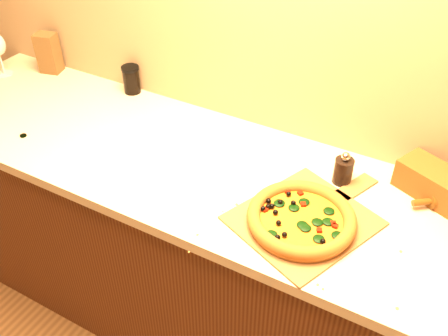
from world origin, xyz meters
TOP-DOWN VIEW (x-y plane):
  - cabinet at (0.00, 1.43)m, footprint 2.80×0.65m
  - countertop at (0.00, 1.43)m, footprint 2.84×0.68m
  - pizza_peel at (0.25, 1.34)m, footprint 0.47×0.56m
  - pizza at (0.25, 1.31)m, footprint 0.33×0.33m
  - bottle_cap at (-0.85, 1.24)m, footprint 0.03×0.03m
  - pepper_grinder at (0.29, 1.57)m, footprint 0.06×0.06m
  - paper_bag at (-1.14, 1.69)m, footprint 0.11×0.09m
  - dark_jar at (-0.70, 1.71)m, footprint 0.07×0.07m

SIDE VIEW (x-z plane):
  - cabinet at x=0.00m, z-range 0.00..0.86m
  - countertop at x=0.00m, z-range 0.86..0.90m
  - bottle_cap at x=-0.85m, z-range 0.90..0.91m
  - pizza_peel at x=0.25m, z-range 0.90..0.91m
  - pizza at x=0.25m, z-range 0.91..0.95m
  - pepper_grinder at x=0.29m, z-range 0.89..1.01m
  - dark_jar at x=-0.70m, z-range 0.90..1.02m
  - paper_bag at x=-1.14m, z-range 0.90..1.08m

